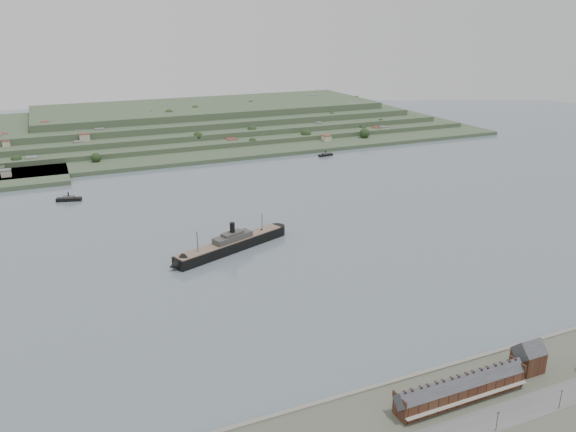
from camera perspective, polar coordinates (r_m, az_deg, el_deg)
name	(u,v)px	position (r m, az deg, el deg)	size (l,w,h in m)	color
ground	(298,245)	(361.77, 1.05, -2.94)	(1400.00, 1400.00, 0.00)	slate
near_shore	(517,425)	(227.95, 22.20, -19.06)	(220.00, 80.00, 2.60)	#4C5142
terrace_row	(461,388)	(229.01, 17.14, -16.38)	(55.60, 9.80, 11.07)	#3F2116
gabled_building	(528,357)	(253.70, 23.23, -13.00)	(10.40, 10.18, 14.09)	#3F2116
far_peninsula	(189,124)	(727.89, -10.03, 9.17)	(760.00, 309.00, 30.00)	#33452E
steamship	(228,246)	(351.84, -6.11, -3.01)	(86.91, 41.29, 21.81)	black
tugboat	(262,237)	(369.69, -2.71, -2.15)	(16.99, 8.85, 7.39)	black
ferry_west	(69,199)	(480.82, -21.37, 1.63)	(19.97, 10.26, 7.22)	black
ferry_east	(326,155)	(599.32, 3.84, 6.24)	(16.63, 6.71, 6.06)	black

